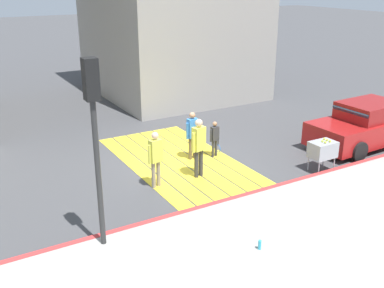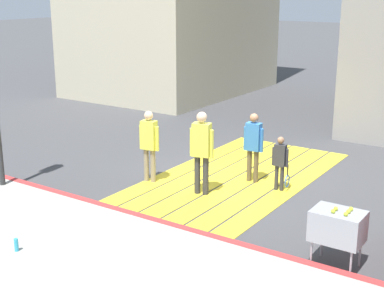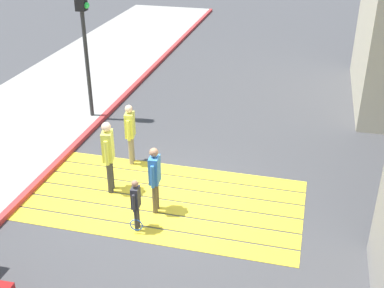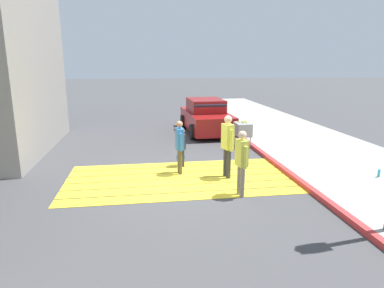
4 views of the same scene
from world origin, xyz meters
name	(u,v)px [view 2 (image 2 of 4)]	position (x,y,z in m)	size (l,w,h in m)	color
ground_plane	(236,177)	(0.00, 0.00, 0.00)	(120.00, 120.00, 0.00)	#424244
crosswalk_stripes	(236,177)	(0.00, 0.00, 0.01)	(6.40, 3.25, 0.01)	yellow
sidewalk_west	(57,273)	(-5.60, 0.00, 0.06)	(4.80, 40.00, 0.12)	#9E9B93
curb_painted	(151,221)	(-3.25, 0.00, 0.07)	(0.16, 40.00, 0.13)	#BC3333
tennis_ball_cart	(338,226)	(-2.90, -3.45, 0.70)	(0.56, 0.80, 1.02)	#99999E
water_bottle	(16,245)	(-5.54, 1.02, 0.23)	(0.07, 0.07, 0.22)	#33A5BF
pedestrian_adult_lead	(202,147)	(-1.38, 0.08, 1.06)	(0.32, 0.52, 1.82)	#333338
pedestrian_adult_trailing	(149,141)	(-1.38, 1.49, 0.97)	(0.26, 0.48, 1.66)	gray
pedestrian_adult_side	(253,143)	(-0.07, -0.47, 0.94)	(0.23, 0.47, 1.61)	brown
pedestrian_child_with_racket	(280,161)	(-0.25, -1.23, 0.68)	(0.29, 0.38, 1.22)	#333338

